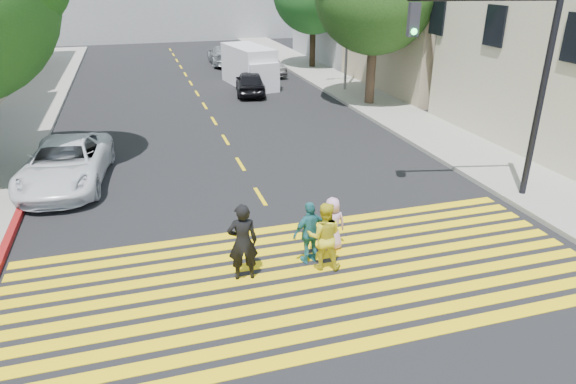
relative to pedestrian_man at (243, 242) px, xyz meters
name	(u,v)px	position (x,y,z in m)	size (l,w,h in m)	color
ground	(330,309)	(1.44, -1.68, -0.92)	(120.00, 120.00, 0.00)	black
sidewalk_left	(36,98)	(-7.06, 20.32, -0.85)	(3.00, 40.00, 0.15)	gray
sidewalk_right	(381,106)	(9.94, 13.32, -0.85)	(3.00, 60.00, 0.15)	gray
curb_red	(15,223)	(-5.46, 4.32, -0.84)	(0.20, 8.00, 0.16)	maroon
crosswalk	(310,277)	(1.44, -0.40, -0.92)	(13.40, 5.30, 0.01)	yellow
lane_line	(194,88)	(1.44, 20.82, -0.92)	(0.12, 34.40, 0.01)	yellow
pedestrian_man	(243,242)	(0.00, 0.00, 0.00)	(0.67, 0.44, 1.84)	black
pedestrian_woman	(324,236)	(1.89, -0.09, -0.09)	(0.81, 0.63, 1.66)	gold
pedestrian_child	(332,224)	(2.39, 0.70, -0.24)	(0.67, 0.44, 1.37)	#D69FC7
pedestrian_extra	(310,232)	(1.67, 0.26, -0.15)	(0.91, 0.38, 1.55)	#26717F
white_sedan	(66,163)	(-4.31, 7.08, -0.20)	(2.39, 5.19, 1.44)	white
dark_car_near	(250,82)	(4.30, 18.25, -0.26)	(1.56, 3.88, 1.32)	black
silver_car	(223,55)	(4.57, 28.36, -0.23)	(1.94, 4.78, 1.39)	#969EA4
dark_car_parked	(265,65)	(6.50, 23.45, -0.26)	(1.40, 4.01, 1.32)	#2D2D2F
white_van	(250,68)	(4.81, 20.40, 0.17)	(2.53, 5.10, 2.30)	white
traffic_signal	(507,67)	(8.04, 2.21, 3.07)	(4.13, 1.14, 6.16)	black
street_lamp	(345,5)	(9.46, 17.35, 3.78)	(1.85, 0.24, 8.19)	gray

